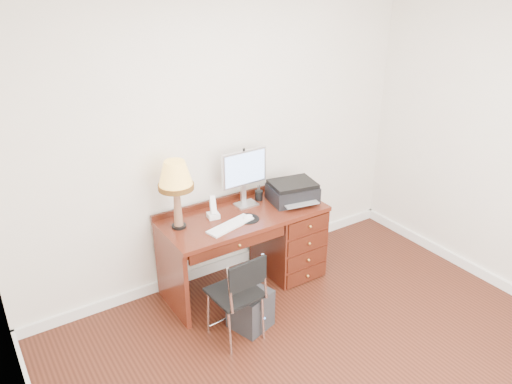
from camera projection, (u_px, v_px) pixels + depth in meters
ground at (343, 375)px, 3.70m from camera, size 4.00×4.00×0.00m
room_shell at (293, 323)px, 4.16m from camera, size 4.00×4.00×4.00m
desk at (272, 236)px, 4.76m from camera, size 1.50×0.67×0.75m
monitor at (244, 171)px, 4.50m from camera, size 0.46×0.15×0.52m
keyboard at (230, 225)px, 4.24m from camera, size 0.47×0.24×0.02m
mouse_pad at (248, 218)px, 4.35m from camera, size 0.20×0.20×0.04m
printer at (293, 191)px, 4.66m from camera, size 0.48×0.40×0.19m
leg_lamp at (176, 179)px, 4.04m from camera, size 0.29×0.29×0.60m
phone at (213, 211)px, 4.36m from camera, size 0.11×0.11×0.21m
pen_cup at (259, 195)px, 4.70m from camera, size 0.07×0.07×0.09m
chair at (239, 290)px, 3.87m from camera, size 0.39×0.40×0.79m
equipment_box at (250, 309)px, 4.15m from camera, size 0.37×0.37×0.34m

